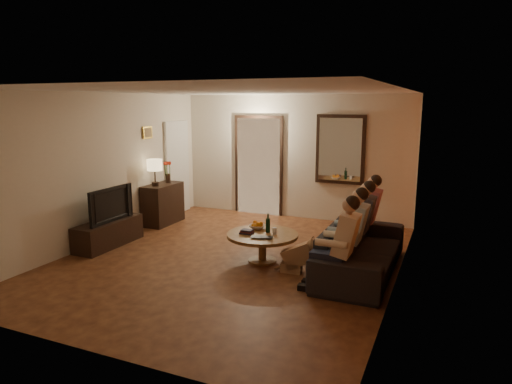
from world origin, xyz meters
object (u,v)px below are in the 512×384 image
at_px(tv_stand, 109,233).
at_px(laptop, 261,238).
at_px(bowl, 257,227).
at_px(person_d, 366,217).
at_px(dresser, 163,204).
at_px(table_lamp, 155,172).
at_px(wine_bottle, 268,223).
at_px(tv, 107,204).
at_px(person_c, 359,226).
at_px(sofa, 361,249).
at_px(person_b, 351,237).
at_px(dog, 298,254).
at_px(coffee_table, 262,248).
at_px(person_a, 341,249).

relative_size(tv_stand, laptop, 4.01).
distance_m(bowl, laptop, 0.57).
relative_size(person_d, bowl, 4.63).
distance_m(dresser, bowl, 2.79).
height_order(table_lamp, wine_bottle, table_lamp).
relative_size(tv, person_d, 0.85).
xyz_separation_m(table_lamp, person_c, (4.13, -0.61, -0.48)).
relative_size(sofa, person_c, 1.97).
xyz_separation_m(person_b, dog, (-0.72, -0.12, -0.32)).
xyz_separation_m(sofa, person_c, (-0.10, 0.30, 0.25)).
distance_m(person_b, bowl, 1.60).
distance_m(table_lamp, person_c, 4.20).
bearing_deg(bowl, coffee_table, -50.71).
distance_m(person_c, dog, 1.07).
height_order(tv_stand, person_b, person_b).
distance_m(person_b, coffee_table, 1.44).
distance_m(tv_stand, person_a, 4.17).
relative_size(person_d, wine_bottle, 3.87).
xyz_separation_m(sofa, bowl, (-1.66, 0.04, 0.14)).
bearing_deg(person_d, bowl, -151.22).
bearing_deg(person_a, tv, 174.32).
xyz_separation_m(tv, person_c, (4.13, 0.79, -0.13)).
bearing_deg(table_lamp, person_c, -8.39).
bearing_deg(wine_bottle, table_lamp, 160.54).
relative_size(dresser, tv, 0.89).
relative_size(tv, bowl, 3.94).
distance_m(person_d, dog, 1.54).
bearing_deg(table_lamp, dresser, 90.00).
xyz_separation_m(tv, wine_bottle, (2.80, 0.41, -0.13)).
relative_size(dog, bowl, 2.16).
bearing_deg(person_b, person_a, -90.00).
relative_size(dresser, laptop, 2.78).
relative_size(tv_stand, person_a, 1.10).
bearing_deg(dog, laptop, 177.84).
bearing_deg(table_lamp, sofa, -12.13).
xyz_separation_m(tv, coffee_table, (2.75, 0.31, -0.51)).
xyz_separation_m(person_a, wine_bottle, (-1.33, 0.82, 0.01)).
relative_size(tv_stand, tv, 1.29).
distance_m(dog, coffee_table, 0.70).
distance_m(table_lamp, tv, 1.44).
relative_size(dresser, tv_stand, 0.69).
distance_m(tv, sofa, 4.28).
distance_m(tv_stand, person_b, 4.15).
height_order(tv, coffee_table, tv).
xyz_separation_m(person_b, person_d, (0.00, 1.20, 0.00)).
relative_size(table_lamp, person_b, 0.45).
bearing_deg(bowl, person_a, -31.05).
relative_size(person_a, wine_bottle, 3.87).
bearing_deg(laptop, table_lamp, 136.39).
height_order(coffee_table, bowl, bowl).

